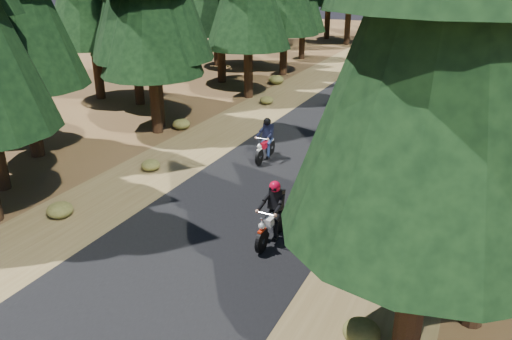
{
  "coord_description": "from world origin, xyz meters",
  "views": [
    {
      "loc": [
        6.31,
        -11.84,
        7.17
      ],
      "look_at": [
        0.0,
        1.5,
        1.1
      ],
      "focal_mm": 35.0,
      "sensor_mm": 36.0,
      "label": 1
    }
  ],
  "objects": [
    {
      "name": "shoulder_r",
      "position": [
        4.6,
        5.0,
        0.0
      ],
      "size": [
        3.2,
        100.0,
        0.01
      ],
      "primitive_type": "cube",
      "color": "brown",
      "rests_on": "ground"
    },
    {
      "name": "understory_shrubs",
      "position": [
        1.04,
        8.4,
        0.26
      ],
      "size": [
        14.89,
        26.03,
        0.59
      ],
      "color": "#474C1E",
      "rests_on": "ground"
    },
    {
      "name": "rider_lead",
      "position": [
        1.5,
        -0.66,
        0.59
      ],
      "size": [
        0.63,
        1.99,
        1.76
      ],
      "rotation": [
        0.0,
        0.0,
        3.12
      ],
      "color": "silver",
      "rests_on": "road"
    },
    {
      "name": "ground",
      "position": [
        0.0,
        0.0,
        0.0
      ],
      "size": [
        120.0,
        120.0,
        0.0
      ],
      "primitive_type": "plane",
      "color": "#4B311A",
      "rests_on": "ground"
    },
    {
      "name": "rider_follow",
      "position": [
        -1.27,
        5.05,
        0.56
      ],
      "size": [
        0.62,
        1.89,
        1.67
      ],
      "rotation": [
        0.0,
        0.0,
        3.17
      ],
      "color": "#AA0B1C",
      "rests_on": "road"
    },
    {
      "name": "road",
      "position": [
        0.0,
        5.0,
        0.01
      ],
      "size": [
        6.0,
        100.0,
        0.01
      ],
      "primitive_type": "cube",
      "color": "black",
      "rests_on": "ground"
    },
    {
      "name": "log_near",
      "position": [
        6.18,
        7.92,
        0.16
      ],
      "size": [
        4.43,
        4.23,
        0.32
      ],
      "primitive_type": "cylinder",
      "rotation": [
        0.0,
        1.57,
        0.76
      ],
      "color": "#4C4233",
      "rests_on": "ground"
    },
    {
      "name": "shoulder_l",
      "position": [
        -4.6,
        5.0,
        0.0
      ],
      "size": [
        3.2,
        100.0,
        0.01
      ],
      "primitive_type": "cube",
      "color": "brown",
      "rests_on": "ground"
    }
  ]
}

